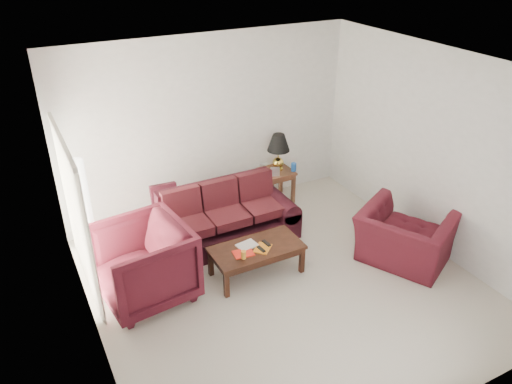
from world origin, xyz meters
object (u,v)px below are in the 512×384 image
Objects in this scene: floor_lamp at (84,208)px; coffee_table at (256,260)px; armchair_right at (405,237)px; sofa at (225,217)px; armchair_left at (143,264)px; end_table at (276,185)px.

coffee_table is at bearing -39.27° from floor_lamp.
floor_lamp is 4.70m from armchair_right.
sofa is 2.09m from floor_lamp.
armchair_left is 0.91× the size of coffee_table.
armchair_right is (3.59, -0.97, -0.13)m from armchair_left.
coffee_table is at bearing 43.23° from armchair_right.
end_table is 0.38× the size of floor_lamp.
end_table is 3.35m from floor_lamp.
coffee_table is at bearing -81.40° from sofa.
floor_lamp is (-1.94, 0.69, 0.33)m from sofa.
floor_lamp is 1.34× the size of armchair_left.
floor_lamp is 2.63m from coffee_table.
armchair_left reaches higher than armchair_right.
floor_lamp is at bearing 125.41° from coffee_table.
sofa is 1.65m from armchair_left.
sofa is at bearing -149.25° from end_table.
sofa is 3.77× the size of end_table.
armchair_right is at bearing 68.15° from armchair_left.
armchair_right reaches higher than coffee_table.
armchair_left is 1.59m from coffee_table.
armchair_right is at bearing -34.79° from coffee_table.
armchair_left is at bearing 47.62° from armchair_right.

